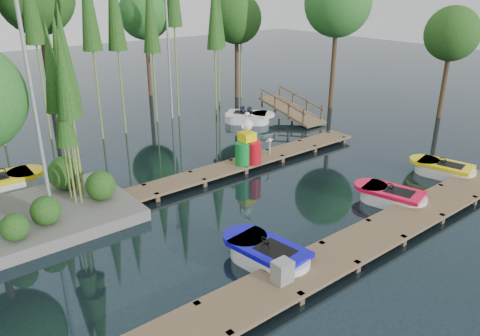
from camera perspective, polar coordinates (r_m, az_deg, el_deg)
ground_plane at (r=16.34m, az=-0.27°, el=-4.50°), size 90.00×90.00×0.00m
near_dock at (r=13.45m, az=11.96°, el=-10.19°), size 18.00×1.50×0.50m
far_dock at (r=18.61m, az=-2.66°, el=-0.33°), size 15.00×1.20×0.50m
island at (r=15.55m, az=-27.03°, el=4.25°), size 6.20×4.20×6.75m
tree_screen at (r=23.17m, az=-22.07°, el=17.59°), size 34.42×18.53×10.31m
lamp_island at (r=14.72m, az=-24.02°, el=8.23°), size 0.30×0.30×7.25m
lamp_rear at (r=26.16m, az=-8.76°, el=15.10°), size 0.30×0.30×7.25m
ramp at (r=26.36m, az=6.29°, el=7.13°), size 1.50×3.94×1.49m
boat_blue at (r=13.04m, az=3.36°, el=-10.63°), size 1.59×2.90×0.93m
boat_red at (r=17.14m, az=17.97°, el=-3.42°), size 1.77×2.77×0.86m
boat_yellow_near at (r=20.29m, az=23.54°, el=-0.23°), size 1.67×2.74×0.86m
boat_yellow_far at (r=19.30m, az=-27.12°, el=-1.76°), size 2.93×1.36×1.46m
boat_white_far at (r=25.68m, az=0.96°, el=6.17°), size 2.73×2.86×1.29m
utility_cabinet at (r=11.88m, az=5.19°, el=-12.45°), size 0.47×0.40×0.58m
yellow_barrel at (r=19.24m, az=0.69°, el=2.00°), size 0.55×0.55×0.82m
drum_cluster at (r=19.06m, az=1.03°, el=2.48°), size 1.23×1.13×2.12m
seagull_post at (r=20.04m, az=3.63°, el=3.00°), size 0.45×0.24×0.72m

